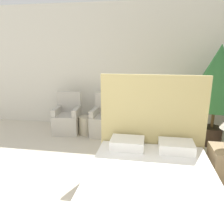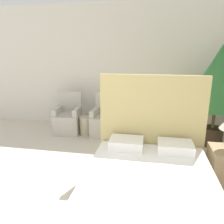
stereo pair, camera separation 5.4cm
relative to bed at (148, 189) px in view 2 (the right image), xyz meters
name	(u,v)px [view 2 (the right image)]	position (x,y,z in m)	size (l,w,h in m)	color
wall_back	(127,68)	(-0.62, 3.01, 1.16)	(10.00, 0.06, 2.90)	silver
bed	(148,189)	(0.00, 0.00, 0.00)	(1.53, 2.02, 1.51)	#8C7A5B
armchair_near_window_left	(68,120)	(-1.89, 2.31, 0.00)	(0.61, 0.61, 0.92)	#B7B2A8
armchair_near_window_right	(105,122)	(-1.01, 2.31, 0.00)	(0.58, 0.59, 0.92)	#B7B2A8
potted_palm	(219,79)	(1.20, 2.16, 1.02)	(1.15, 1.15, 1.96)	#38281E
side_table	(86,125)	(-1.45, 2.27, -0.09)	(0.30, 0.30, 0.41)	#B7AD93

